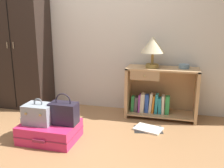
{
  "coord_description": "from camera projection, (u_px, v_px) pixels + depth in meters",
  "views": [
    {
      "loc": [
        1.1,
        -2.15,
        1.34
      ],
      "look_at": [
        0.34,
        0.78,
        0.55
      ],
      "focal_mm": 40.87,
      "sensor_mm": 36.0,
      "label": 1
    }
  ],
  "objects": [
    {
      "name": "ground_plane",
      "position": [
        61.0,
        152.0,
        2.61
      ],
      "size": [
        9.0,
        9.0,
        0.0
      ],
      "primitive_type": "plane",
      "color": "#9E7047"
    },
    {
      "name": "back_wall",
      "position": [
        102.0,
        21.0,
        3.69
      ],
      "size": [
        6.4,
        0.1,
        2.6
      ],
      "primitive_type": "cube",
      "color": "beige",
      "rests_on": "ground_plane"
    },
    {
      "name": "wardrobe",
      "position": [
        20.0,
        44.0,
        3.79
      ],
      "size": [
        0.82,
        0.47,
        1.93
      ],
      "color": "black",
      "rests_on": "ground_plane"
    },
    {
      "name": "bookshelf",
      "position": [
        159.0,
        94.0,
        3.49
      ],
      "size": [
        0.95,
        0.38,
        0.69
      ],
      "color": "tan",
      "rests_on": "ground_plane"
    },
    {
      "name": "table_lamp",
      "position": [
        153.0,
        46.0,
        3.31
      ],
      "size": [
        0.31,
        0.31,
        0.42
      ],
      "color": "olive",
      "rests_on": "bookshelf"
    },
    {
      "name": "bowl",
      "position": [
        184.0,
        66.0,
        3.33
      ],
      "size": [
        0.14,
        0.14,
        0.06
      ],
      "primitive_type": "cylinder",
      "color": "slate",
      "rests_on": "bookshelf"
    },
    {
      "name": "suitcase_large",
      "position": [
        50.0,
        131.0,
        2.86
      ],
      "size": [
        0.62,
        0.49,
        0.2
      ],
      "color": "#DB2860",
      "rests_on": "ground_plane"
    },
    {
      "name": "train_case",
      "position": [
        39.0,
        114.0,
        2.81
      ],
      "size": [
        0.31,
        0.24,
        0.29
      ],
      "color": "#8E99A3",
      "rests_on": "suitcase_large"
    },
    {
      "name": "handbag",
      "position": [
        64.0,
        113.0,
        2.8
      ],
      "size": [
        0.3,
        0.17,
        0.35
      ],
      "color": "#231E2D",
      "rests_on": "suitcase_large"
    },
    {
      "name": "bottle",
      "position": [
        23.0,
        125.0,
        3.04
      ],
      "size": [
        0.06,
        0.06,
        0.22
      ],
      "color": "white",
      "rests_on": "ground_plane"
    },
    {
      "name": "open_book_on_floor",
      "position": [
        148.0,
        129.0,
        3.15
      ],
      "size": [
        0.38,
        0.31,
        0.02
      ],
      "color": "white",
      "rests_on": "ground_plane"
    }
  ]
}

